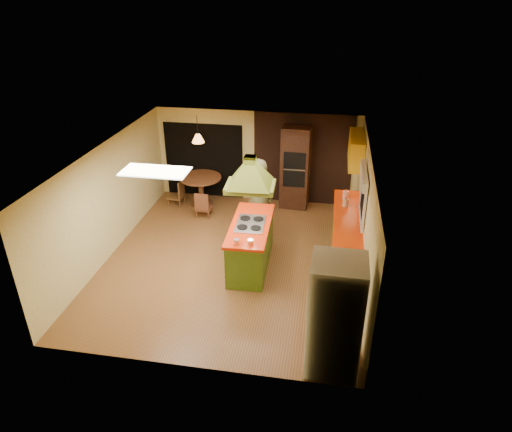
% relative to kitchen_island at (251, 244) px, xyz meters
% --- Properties ---
extents(ground, '(6.50, 6.50, 0.00)m').
position_rel_kitchen_island_xyz_m(ground, '(-0.44, 0.16, -0.51)').
color(ground, brown).
rests_on(ground, ground).
extents(room_walls, '(5.50, 6.50, 6.50)m').
position_rel_kitchen_island_xyz_m(room_walls, '(-0.44, 0.16, 0.74)').
color(room_walls, beige).
rests_on(room_walls, ground).
extents(ceiling_plane, '(6.50, 6.50, 0.00)m').
position_rel_kitchen_island_xyz_m(ceiling_plane, '(-0.44, 0.16, 1.99)').
color(ceiling_plane, silver).
rests_on(ceiling_plane, room_walls).
extents(brick_panel, '(2.64, 0.03, 2.50)m').
position_rel_kitchen_island_xyz_m(brick_panel, '(0.81, 3.39, 0.74)').
color(brick_panel, '#381E14').
rests_on(brick_panel, ground).
extents(nook_opening, '(2.20, 0.03, 2.10)m').
position_rel_kitchen_island_xyz_m(nook_opening, '(-1.94, 3.39, 0.54)').
color(nook_opening, black).
rests_on(nook_opening, ground).
extents(right_counter, '(0.62, 3.05, 0.92)m').
position_rel_kitchen_island_xyz_m(right_counter, '(2.01, 0.76, -0.05)').
color(right_counter, olive).
rests_on(right_counter, ground).
extents(upper_cabinets, '(0.34, 1.40, 0.70)m').
position_rel_kitchen_island_xyz_m(upper_cabinets, '(2.13, 2.36, 1.44)').
color(upper_cabinets, yellow).
rests_on(upper_cabinets, room_walls).
extents(window_right, '(0.12, 1.35, 1.06)m').
position_rel_kitchen_island_xyz_m(window_right, '(2.26, 0.56, 1.26)').
color(window_right, black).
rests_on(window_right, room_walls).
extents(fluor_panel, '(1.20, 0.60, 0.03)m').
position_rel_kitchen_island_xyz_m(fluor_panel, '(-1.54, -1.04, 1.98)').
color(fluor_panel, white).
rests_on(fluor_panel, ceiling_plane).
extents(kitchen_island, '(0.87, 2.04, 1.02)m').
position_rel_kitchen_island_xyz_m(kitchen_island, '(0.00, 0.00, 0.00)').
color(kitchen_island, '#53761D').
rests_on(kitchen_island, ground).
extents(range_hood, '(1.00, 0.74, 0.79)m').
position_rel_kitchen_island_xyz_m(range_hood, '(0.00, 0.00, 1.74)').
color(range_hood, '#5B6719').
rests_on(range_hood, ceiling_plane).
extents(man, '(0.81, 0.65, 1.95)m').
position_rel_kitchen_island_xyz_m(man, '(-0.05, 1.36, 0.47)').
color(man, brown).
rests_on(man, ground).
extents(refrigerator, '(0.83, 0.78, 1.98)m').
position_rel_kitchen_island_xyz_m(refrigerator, '(1.78, -2.67, 0.48)').
color(refrigerator, white).
rests_on(refrigerator, ground).
extents(wall_oven, '(0.77, 0.64, 2.23)m').
position_rel_kitchen_island_xyz_m(wall_oven, '(0.65, 3.11, 0.61)').
color(wall_oven, '#402214').
rests_on(wall_oven, ground).
extents(dining_table, '(1.12, 1.12, 0.83)m').
position_rel_kitchen_island_xyz_m(dining_table, '(-1.87, 2.74, 0.08)').
color(dining_table, brown).
rests_on(dining_table, ground).
extents(chair_left, '(0.42, 0.42, 0.72)m').
position_rel_kitchen_island_xyz_m(chair_left, '(-2.57, 2.64, -0.15)').
color(chair_left, brown).
rests_on(chair_left, ground).
extents(chair_near, '(0.41, 0.41, 0.70)m').
position_rel_kitchen_island_xyz_m(chair_near, '(-1.62, 2.09, -0.16)').
color(chair_near, brown).
rests_on(chair_near, ground).
extents(pendant_lamp, '(0.43, 0.43, 0.21)m').
position_rel_kitchen_island_xyz_m(pendant_lamp, '(-1.87, 2.74, 1.39)').
color(pendant_lamp, '#FF9E3F').
rests_on(pendant_lamp, ceiling_plane).
extents(canister_large, '(0.17, 0.17, 0.20)m').
position_rel_kitchen_island_xyz_m(canister_large, '(1.96, 1.76, 0.51)').
color(canister_large, '#FFE6CD').
rests_on(canister_large, right_counter).
extents(canister_medium, '(0.15, 0.15, 0.18)m').
position_rel_kitchen_island_xyz_m(canister_medium, '(1.96, 1.37, 0.50)').
color(canister_medium, beige).
rests_on(canister_medium, right_counter).
extents(canister_small, '(0.15, 0.15, 0.16)m').
position_rel_kitchen_island_xyz_m(canister_small, '(1.96, 1.39, 0.49)').
color(canister_small, '#F5E1C5').
rests_on(canister_small, right_counter).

